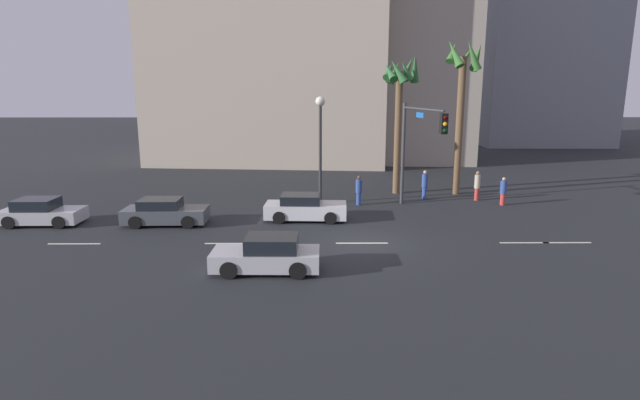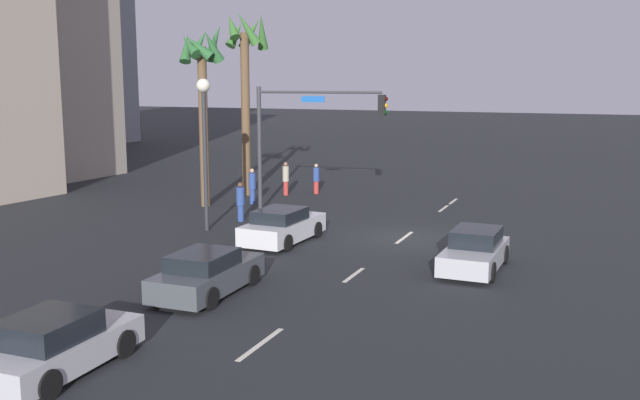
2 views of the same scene
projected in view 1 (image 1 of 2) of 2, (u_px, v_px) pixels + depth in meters
ground_plane at (361, 243)px, 22.21m from camera, size 220.00×220.00×0.00m
lane_stripe_1 at (74, 244)px, 22.11m from camera, size 2.31×0.14×0.01m
lane_stripe_2 at (225, 243)px, 22.16m from camera, size 1.83×0.14×0.01m
lane_stripe_3 at (362, 243)px, 22.21m from camera, size 2.30×0.14×0.01m
lane_stripe_4 at (524, 243)px, 22.27m from camera, size 2.18×0.14×0.01m
lane_stripe_5 at (567, 243)px, 22.28m from camera, size 2.15×0.14×0.01m
car_0 at (267, 255)px, 18.64m from camera, size 4.01×1.84×1.36m
car_1 at (165, 212)px, 25.25m from camera, size 4.14×1.89×1.32m
car_2 at (305, 208)px, 26.12m from camera, size 4.27×2.02×1.35m
car_3 at (41, 213)px, 25.23m from camera, size 3.93×1.90×1.33m
traffic_signal at (416, 138)px, 27.11m from camera, size 1.12×6.14×5.92m
streetlamp at (320, 130)px, 29.14m from camera, size 0.56×0.56×6.29m
pedestrian_0 at (359, 190)px, 29.53m from camera, size 0.45×0.45×1.75m
pedestrian_1 at (425, 184)px, 31.13m from camera, size 0.51×0.51×1.80m
pedestrian_2 at (503, 191)px, 29.49m from camera, size 0.50×0.50×1.66m
pedestrian_3 at (477, 185)px, 30.76m from camera, size 0.43×0.43×1.82m
palm_tree_0 at (463, 86)px, 31.38m from camera, size 2.59×2.54×9.73m
palm_tree_1 at (399, 91)px, 31.72m from camera, size 2.50×2.36×8.96m
building_0 at (276, 67)px, 49.86m from camera, size 22.84×19.85×17.88m
building_1 at (535, 21)px, 64.23m from camera, size 15.60×18.11×30.74m
building_2 at (362, 29)px, 49.42m from camera, size 21.19×15.66×25.15m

